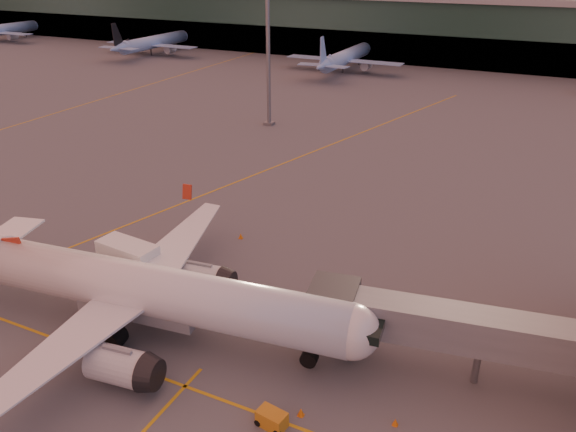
% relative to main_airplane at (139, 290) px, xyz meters
% --- Properties ---
extents(ground, '(600.00, 600.00, 0.00)m').
position_rel_main_airplane_xyz_m(ground, '(1.73, -8.93, -3.79)').
color(ground, '#4C4F54').
rests_on(ground, ground).
extents(taxi_markings, '(100.12, 173.00, 0.01)m').
position_rel_main_airplane_xyz_m(taxi_markings, '(-5.59, 35.56, -3.79)').
color(taxi_markings, '#CB9213').
rests_on(taxi_markings, ground).
extents(terminal, '(400.00, 20.00, 17.60)m').
position_rel_main_airplane_xyz_m(terminal, '(1.73, 132.86, 4.97)').
color(terminal, '#19382D').
rests_on(terminal, ground).
extents(mast_west_near, '(2.40, 2.40, 25.60)m').
position_rel_main_airplane_xyz_m(mast_west_near, '(-18.27, 57.07, 11.07)').
color(mast_west_near, slate).
rests_on(mast_west_near, ground).
extents(distant_aircraft_row, '(225.00, 34.00, 13.00)m').
position_rel_main_airplane_xyz_m(distant_aircraft_row, '(-52.02, 109.07, -3.79)').
color(distant_aircraft_row, '#87ABE2').
rests_on(distant_aircraft_row, ground).
extents(main_airplane, '(38.65, 34.94, 11.67)m').
position_rel_main_airplane_xyz_m(main_airplane, '(0.00, 0.00, 0.00)').
color(main_airplane, silver).
rests_on(main_airplane, ground).
extents(jet_bridge, '(25.37, 6.97, 5.80)m').
position_rel_main_airplane_xyz_m(jet_bridge, '(26.23, 5.68, 0.22)').
color(jet_bridge, slate).
rests_on(jet_bridge, ground).
extents(catering_truck, '(5.81, 3.04, 4.34)m').
position_rel_main_airplane_xyz_m(catering_truck, '(-5.19, 4.87, -1.32)').
color(catering_truck, red).
rests_on(catering_truck, ground).
extents(gpu_cart, '(2.08, 1.43, 1.13)m').
position_rel_main_airplane_xyz_m(gpu_cart, '(13.86, -4.51, -3.24)').
color(gpu_cart, '#BE7617').
rests_on(gpu_cart, ground).
extents(cone_nose, '(0.40, 0.40, 0.52)m').
position_rel_main_airplane_xyz_m(cone_nose, '(20.97, -1.01, -3.54)').
color(cone_nose, orange).
rests_on(cone_nose, ground).
extents(cone_wing_left, '(0.47, 0.47, 0.60)m').
position_rel_main_airplane_xyz_m(cone_wing_left, '(-1.01, 17.25, -3.50)').
color(cone_wing_left, orange).
rests_on(cone_wing_left, ground).
extents(cone_fwd, '(0.47, 0.47, 0.60)m').
position_rel_main_airplane_xyz_m(cone_fwd, '(15.17, -2.89, -3.50)').
color(cone_fwd, orange).
rests_on(cone_fwd, ground).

